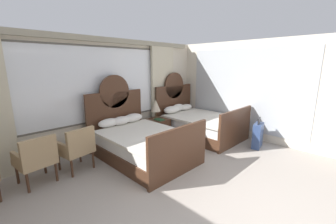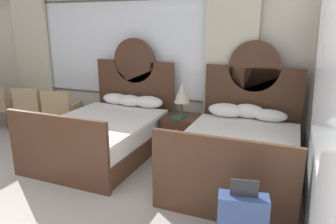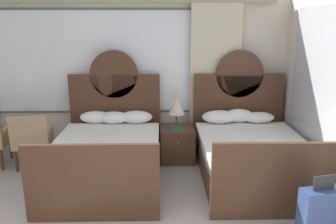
{
  "view_description": "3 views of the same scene",
  "coord_description": "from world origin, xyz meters",
  "px_view_note": "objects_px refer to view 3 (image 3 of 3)",
  "views": [
    {
      "loc": [
        -2.37,
        -0.53,
        2.07
      ],
      "look_at": [
        1.07,
        2.89,
        0.97
      ],
      "focal_mm": 22.72,
      "sensor_mm": 36.0,
      "label": 1
    },
    {
      "loc": [
        3.12,
        -1.01,
        2.05
      ],
      "look_at": [
        1.56,
        2.82,
        0.88
      ],
      "focal_mm": 33.45,
      "sensor_mm": 36.0,
      "label": 2
    },
    {
      "loc": [
        1.18,
        -1.62,
        2.27
      ],
      "look_at": [
        1.28,
        2.93,
        1.05
      ],
      "focal_mm": 36.11,
      "sensor_mm": 36.0,
      "label": 3
    }
  ],
  "objects_px": {
    "bed_near_mirror": "(251,153)",
    "book_on_nightstand": "(177,129)",
    "bed_near_window": "(108,154)",
    "suitcase_on_floor": "(320,216)",
    "armchair_by_window_left": "(32,137)",
    "table_lamp_on_nightstand": "(177,105)",
    "nightstand_between_beds": "(178,144)"
  },
  "relations": [
    {
      "from": "nightstand_between_beds",
      "to": "armchair_by_window_left",
      "type": "distance_m",
      "value": 2.34
    },
    {
      "from": "armchair_by_window_left",
      "to": "table_lamp_on_nightstand",
      "type": "bearing_deg",
      "value": 6.3
    },
    {
      "from": "bed_near_window",
      "to": "bed_near_mirror",
      "type": "relative_size",
      "value": 1.0
    },
    {
      "from": "bed_near_window",
      "to": "armchair_by_window_left",
      "type": "relative_size",
      "value": 2.51
    },
    {
      "from": "bed_near_mirror",
      "to": "book_on_nightstand",
      "type": "relative_size",
      "value": 8.52
    },
    {
      "from": "nightstand_between_beds",
      "to": "book_on_nightstand",
      "type": "height_order",
      "value": "book_on_nightstand"
    },
    {
      "from": "book_on_nightstand",
      "to": "suitcase_on_floor",
      "type": "distance_m",
      "value": 2.57
    },
    {
      "from": "bed_near_window",
      "to": "book_on_nightstand",
      "type": "distance_m",
      "value": 1.2
    },
    {
      "from": "suitcase_on_floor",
      "to": "bed_near_mirror",
      "type": "bearing_deg",
      "value": 100.61
    },
    {
      "from": "bed_near_window",
      "to": "suitcase_on_floor",
      "type": "height_order",
      "value": "bed_near_window"
    },
    {
      "from": "bed_near_mirror",
      "to": "bed_near_window",
      "type": "bearing_deg",
      "value": -179.97
    },
    {
      "from": "bed_near_mirror",
      "to": "nightstand_between_beds",
      "type": "distance_m",
      "value": 1.25
    },
    {
      "from": "bed_near_mirror",
      "to": "armchair_by_window_left",
      "type": "xyz_separation_m",
      "value": [
        -3.39,
        0.42,
        0.13
      ]
    },
    {
      "from": "table_lamp_on_nightstand",
      "to": "book_on_nightstand",
      "type": "bearing_deg",
      "value": -90.06
    },
    {
      "from": "table_lamp_on_nightstand",
      "to": "suitcase_on_floor",
      "type": "xyz_separation_m",
      "value": [
        1.39,
        -2.28,
        -0.63
      ]
    },
    {
      "from": "bed_near_mirror",
      "to": "nightstand_between_beds",
      "type": "height_order",
      "value": "bed_near_mirror"
    },
    {
      "from": "book_on_nightstand",
      "to": "suitcase_on_floor",
      "type": "xyz_separation_m",
      "value": [
        1.39,
        -2.14,
        -0.27
      ]
    },
    {
      "from": "nightstand_between_beds",
      "to": "armchair_by_window_left",
      "type": "height_order",
      "value": "armchair_by_window_left"
    },
    {
      "from": "bed_near_mirror",
      "to": "table_lamp_on_nightstand",
      "type": "xyz_separation_m",
      "value": [
        -1.08,
        0.67,
        0.58
      ]
    },
    {
      "from": "bed_near_mirror",
      "to": "book_on_nightstand",
      "type": "bearing_deg",
      "value": 153.8
    },
    {
      "from": "bed_near_window",
      "to": "armchair_by_window_left",
      "type": "xyz_separation_m",
      "value": [
        -1.25,
        0.42,
        0.13
      ]
    },
    {
      "from": "nightstand_between_beds",
      "to": "book_on_nightstand",
      "type": "bearing_deg",
      "value": -99.47
    },
    {
      "from": "bed_near_window",
      "to": "book_on_nightstand",
      "type": "relative_size",
      "value": 8.52
    },
    {
      "from": "nightstand_between_beds",
      "to": "table_lamp_on_nightstand",
      "type": "xyz_separation_m",
      "value": [
        -0.02,
        0.03,
        0.66
      ]
    },
    {
      "from": "suitcase_on_floor",
      "to": "table_lamp_on_nightstand",
      "type": "bearing_deg",
      "value": 121.28
    },
    {
      "from": "bed_near_window",
      "to": "book_on_nightstand",
      "type": "xyz_separation_m",
      "value": [
        1.05,
        0.53,
        0.22
      ]
    },
    {
      "from": "bed_near_window",
      "to": "bed_near_mirror",
      "type": "height_order",
      "value": "same"
    },
    {
      "from": "bed_near_window",
      "to": "bed_near_mirror",
      "type": "bearing_deg",
      "value": 0.03
    },
    {
      "from": "table_lamp_on_nightstand",
      "to": "armchair_by_window_left",
      "type": "bearing_deg",
      "value": -173.7
    },
    {
      "from": "bed_near_mirror",
      "to": "suitcase_on_floor",
      "type": "distance_m",
      "value": 1.64
    },
    {
      "from": "bed_near_mirror",
      "to": "suitcase_on_floor",
      "type": "bearing_deg",
      "value": -79.39
    },
    {
      "from": "table_lamp_on_nightstand",
      "to": "book_on_nightstand",
      "type": "distance_m",
      "value": 0.39
    }
  ]
}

